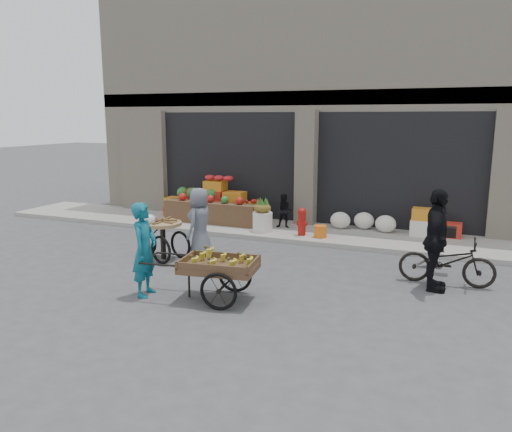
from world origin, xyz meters
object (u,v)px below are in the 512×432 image
at_px(vendor_woman, 145,249).
at_px(cyclist, 436,240).
at_px(orange_bucket, 320,231).
at_px(banana_cart, 216,263).
at_px(pineapple_bin, 263,222).
at_px(fire_hydrant, 302,220).
at_px(bicycle, 447,261).
at_px(vendor_grey, 200,223).
at_px(tricycle_cart, 163,234).
at_px(seated_person, 284,211).

xyz_separation_m(vendor_woman, cyclist, (4.65, 2.22, 0.10)).
relative_size(orange_bucket, banana_cart, 0.14).
height_order(pineapple_bin, cyclist, cyclist).
bearing_deg(orange_bucket, fire_hydrant, 174.29).
height_order(pineapple_bin, fire_hydrant, fire_hydrant).
bearing_deg(bicycle, cyclist, 152.12).
relative_size(banana_cart, vendor_grey, 1.42).
xyz_separation_m(fire_hydrant, banana_cart, (-0.06, -4.65, 0.15)).
xyz_separation_m(banana_cart, tricycle_cart, (-2.23, 1.78, -0.09)).
height_order(orange_bucket, vendor_grey, vendor_grey).
bearing_deg(seated_person, orange_bucket, -40.26).
height_order(banana_cart, vendor_woman, vendor_woman).
bearing_deg(orange_bucket, banana_cart, -96.89).
bearing_deg(tricycle_cart, fire_hydrant, 67.83).
bearing_deg(vendor_grey, orange_bucket, 140.40).
xyz_separation_m(orange_bucket, bicycle, (3.04, -2.24, 0.18)).
distance_m(fire_hydrant, banana_cart, 4.65).
bearing_deg(orange_bucket, vendor_grey, -130.23).
height_order(orange_bucket, seated_person, seated_person).
xyz_separation_m(tricycle_cart, cyclist, (5.63, 0.18, 0.36)).
height_order(fire_hydrant, orange_bucket, fire_hydrant).
relative_size(vendor_woman, cyclist, 0.89).
distance_m(seated_person, banana_cart, 5.34).
distance_m(seated_person, vendor_grey, 3.27).
relative_size(pineapple_bin, seated_person, 0.56).
distance_m(orange_bucket, vendor_woman, 5.22).
bearing_deg(cyclist, seated_person, 49.07).
relative_size(fire_hydrant, bicycle, 0.41).
height_order(fire_hydrant, seated_person, seated_person).
bearing_deg(bicycle, tricycle_cart, 94.35).
bearing_deg(banana_cart, seated_person, 89.16).
bearing_deg(cyclist, banana_cart, 118.66).
distance_m(orange_bucket, cyclist, 3.93).
height_order(vendor_woman, vendor_grey, vendor_woman).
relative_size(pineapple_bin, tricycle_cart, 0.36).
relative_size(fire_hydrant, seated_person, 0.76).
distance_m(bicycle, cyclist, 0.65).
relative_size(banana_cart, cyclist, 1.21).
bearing_deg(fire_hydrant, tricycle_cart, -128.59).
bearing_deg(tricycle_cart, cyclist, 18.24).
height_order(pineapple_bin, tricycle_cart, tricycle_cart).
height_order(banana_cart, bicycle, bicycle).
xyz_separation_m(seated_person, banana_cart, (0.64, -5.30, 0.07)).
bearing_deg(seated_person, cyclist, -49.61).
height_order(tricycle_cart, bicycle, tricycle_cart).
height_order(seated_person, cyclist, cyclist).
xyz_separation_m(pineapple_bin, cyclist, (4.44, -2.74, 0.56)).
bearing_deg(vendor_grey, seated_person, 165.22).
bearing_deg(seated_person, tricycle_cart, -124.31).
bearing_deg(orange_bucket, bicycle, -36.42).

